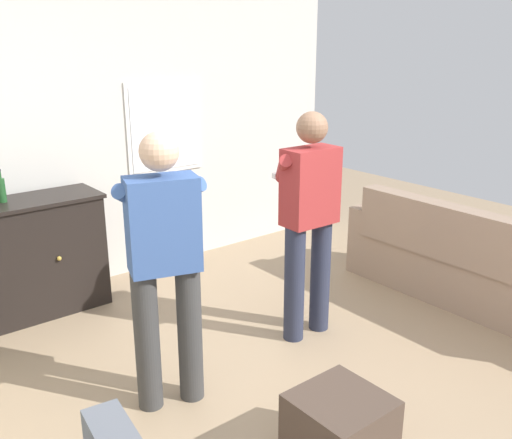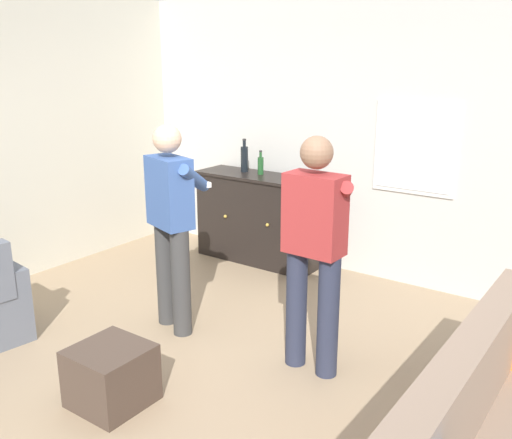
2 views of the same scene
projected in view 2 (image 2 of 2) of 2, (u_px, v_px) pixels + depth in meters
ground at (179, 379)px, 3.98m from camera, size 10.40×10.40×0.00m
wall_back_with_window at (358, 137)px, 5.66m from camera, size 5.20×0.15×2.80m
sideboard_cabinet at (259, 218)px, 6.17m from camera, size 1.41×0.49×0.96m
bottle_wine_green at (244, 158)px, 6.17m from camera, size 0.08×0.08×0.36m
bottle_liquor_amber at (261, 165)px, 6.05m from camera, size 0.06×0.06×0.26m
ottoman at (111, 376)px, 3.66m from camera, size 0.45×0.45×0.39m
person_standing_left at (172, 219)px, 4.49m from camera, size 0.53×0.52×1.68m
person_standing_right at (315, 245)px, 3.88m from camera, size 0.56×0.48×1.68m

